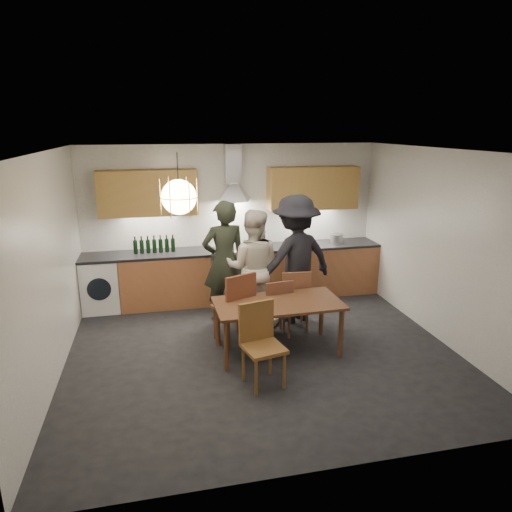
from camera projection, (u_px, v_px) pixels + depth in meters
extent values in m
plane|color=black|center=(262.00, 351.00, 6.07)|extent=(5.00, 5.00, 0.00)
cube|color=white|center=(232.00, 222.00, 7.82)|extent=(5.00, 0.02, 2.60)
cube|color=white|center=(327.00, 334.00, 3.60)|extent=(5.00, 0.02, 2.60)
cube|color=white|center=(49.00, 270.00, 5.19)|extent=(0.02, 4.50, 2.60)
cube|color=white|center=(440.00, 246.00, 6.23)|extent=(0.02, 4.50, 2.60)
cube|color=white|center=(262.00, 151.00, 5.35)|extent=(5.00, 4.50, 0.02)
cube|color=#C07749|center=(166.00, 280.00, 7.54)|extent=(1.45, 0.60, 0.86)
cube|color=#C07749|center=(318.00, 269.00, 8.08)|extent=(2.05, 0.60, 0.86)
cube|color=white|center=(101.00, 285.00, 7.33)|extent=(0.58, 0.58, 0.85)
cube|color=black|center=(146.00, 255.00, 7.35)|extent=(2.05, 0.62, 0.04)
cube|color=black|center=(319.00, 245.00, 7.96)|extent=(2.05, 0.62, 0.04)
cube|color=silver|center=(236.00, 277.00, 7.79)|extent=(0.90, 0.60, 0.80)
cube|color=black|center=(239.00, 283.00, 7.52)|extent=(0.78, 0.02, 0.42)
cube|color=slate|center=(236.00, 252.00, 7.67)|extent=(0.90, 0.60, 0.08)
cube|color=silver|center=(238.00, 253.00, 7.41)|extent=(0.90, 0.08, 0.04)
cube|color=tan|center=(148.00, 193.00, 7.22)|extent=(1.55, 0.35, 0.72)
cube|color=tan|center=(313.00, 188.00, 7.79)|extent=(1.55, 0.35, 0.72)
cube|color=silver|center=(233.00, 164.00, 7.43)|extent=(0.26, 0.22, 0.62)
cylinder|color=black|center=(178.00, 175.00, 5.12)|extent=(0.01, 0.01, 0.50)
sphere|color=#FFE0A5|center=(179.00, 197.00, 5.19)|extent=(0.40, 0.40, 0.40)
torus|color=gold|center=(179.00, 197.00, 5.19)|extent=(0.43, 0.43, 0.01)
cube|color=brown|center=(278.00, 303.00, 5.89)|extent=(1.65, 0.85, 0.04)
cylinder|color=brown|center=(226.00, 346.00, 5.50)|extent=(0.06, 0.06, 0.65)
cylinder|color=brown|center=(218.00, 323.00, 6.13)|extent=(0.06, 0.06, 0.65)
cylinder|color=brown|center=(341.00, 333.00, 5.84)|extent=(0.06, 0.06, 0.65)
cylinder|color=brown|center=(321.00, 313.00, 6.47)|extent=(0.06, 0.06, 0.65)
cube|color=brown|center=(233.00, 308.00, 6.22)|extent=(0.60, 0.60, 0.04)
cube|color=brown|center=(241.00, 293.00, 5.98)|extent=(0.44, 0.22, 0.50)
cylinder|color=brown|center=(237.00, 317.00, 6.54)|extent=(0.04, 0.04, 0.47)
cylinder|color=brown|center=(252.00, 326.00, 6.25)|extent=(0.04, 0.04, 0.47)
cylinder|color=brown|center=(215.00, 324.00, 6.34)|extent=(0.04, 0.04, 0.47)
cylinder|color=brown|center=(229.00, 333.00, 6.04)|extent=(0.04, 0.04, 0.47)
cube|color=brown|center=(275.00, 308.00, 6.40)|extent=(0.43, 0.43, 0.04)
cube|color=brown|center=(280.00, 297.00, 6.18)|extent=(0.39, 0.08, 0.43)
cylinder|color=brown|center=(281.00, 317.00, 6.66)|extent=(0.03, 0.03, 0.40)
cylinder|color=brown|center=(289.00, 325.00, 6.37)|extent=(0.03, 0.03, 0.40)
cylinder|color=brown|center=(260.00, 319.00, 6.56)|extent=(0.03, 0.03, 0.40)
cylinder|color=brown|center=(268.00, 328.00, 6.27)|extent=(0.03, 0.03, 0.40)
cube|color=brown|center=(293.00, 299.00, 6.64)|extent=(0.45, 0.45, 0.04)
cube|color=brown|center=(297.00, 288.00, 6.39)|extent=(0.42, 0.08, 0.46)
cylinder|color=brown|center=(302.00, 309.00, 6.89)|extent=(0.04, 0.04, 0.43)
cylinder|color=brown|center=(307.00, 318.00, 6.57)|extent=(0.04, 0.04, 0.43)
cylinder|color=brown|center=(280.00, 310.00, 6.85)|extent=(0.04, 0.04, 0.43)
cylinder|color=brown|center=(284.00, 319.00, 6.52)|extent=(0.04, 0.04, 0.43)
cube|color=brown|center=(264.00, 348.00, 5.15)|extent=(0.52, 0.52, 0.04)
cube|color=brown|center=(256.00, 321.00, 5.25)|extent=(0.43, 0.14, 0.47)
cylinder|color=brown|center=(256.00, 378.00, 4.99)|extent=(0.04, 0.04, 0.44)
cylinder|color=brown|center=(243.00, 363.00, 5.30)|extent=(0.04, 0.04, 0.44)
cylinder|color=brown|center=(284.00, 371.00, 5.14)|extent=(0.04, 0.04, 0.44)
cylinder|color=brown|center=(270.00, 357.00, 5.44)|extent=(0.04, 0.04, 0.44)
imported|color=black|center=(224.00, 262.00, 6.81)|extent=(0.73, 0.54, 1.85)
imported|color=beige|center=(253.00, 267.00, 6.73)|extent=(1.01, 0.89, 1.74)
imported|color=black|center=(295.00, 259.00, 6.80)|extent=(1.40, 1.04, 1.93)
imported|color=silver|center=(302.00, 244.00, 7.81)|extent=(0.30, 0.30, 0.07)
cylinder|color=#B5B5B9|center=(336.00, 239.00, 7.96)|extent=(0.24, 0.24, 0.16)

